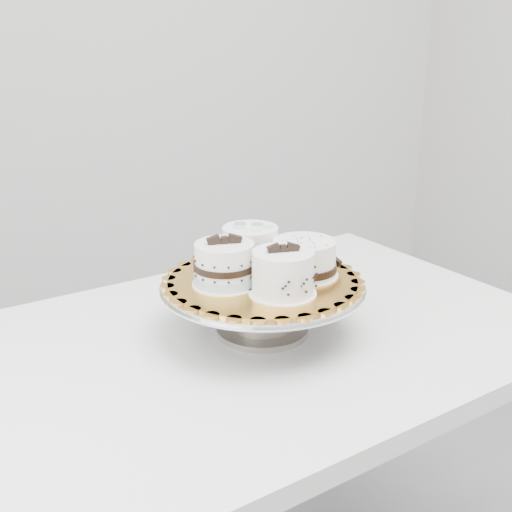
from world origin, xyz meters
name	(u,v)px	position (x,y,z in m)	size (l,w,h in m)	color
wall_back	(62,4)	(0.00, 1.75, 1.40)	(3.50, 0.02, 2.80)	silver
table	(255,370)	(0.09, 0.02, 0.67)	(1.30, 0.99, 0.75)	white
cake_stand	(263,298)	(0.11, 0.02, 0.82)	(0.39, 0.39, 0.10)	gray
cake_board	(263,281)	(0.11, 0.02, 0.86)	(0.36, 0.36, 0.01)	#C47D29
cake_swirl	(283,274)	(0.11, -0.06, 0.90)	(0.13, 0.13, 0.10)	white
cake_banded	(225,266)	(0.03, 0.03, 0.90)	(0.13, 0.13, 0.10)	white
cake_dots	(250,246)	(0.11, 0.10, 0.90)	(0.14, 0.14, 0.08)	white
cake_ribbon	(305,259)	(0.19, 0.01, 0.89)	(0.15, 0.15, 0.07)	white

